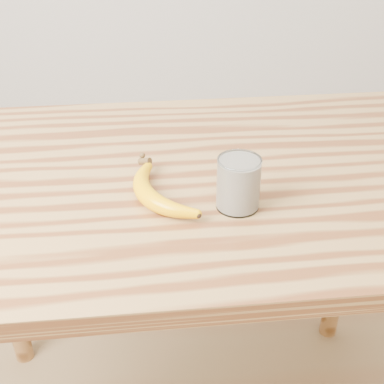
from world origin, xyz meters
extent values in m
cube|color=olive|center=(0.00, 0.00, 0.88)|extent=(1.20, 0.80, 0.04)
cylinder|color=brown|center=(-0.54, 0.34, 0.43)|extent=(0.06, 0.06, 0.86)
cylinder|color=brown|center=(0.54, 0.34, 0.43)|extent=(0.06, 0.06, 0.86)
cylinder|color=white|center=(0.08, -0.14, 0.95)|extent=(0.08, 0.08, 0.10)
torus|color=white|center=(0.08, -0.14, 1.00)|extent=(0.08, 0.08, 0.00)
cylinder|color=white|center=(0.08, -0.14, 0.95)|extent=(0.08, 0.08, 0.09)
camera|label=1|loc=(-0.10, -0.98, 1.47)|focal=50.00mm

